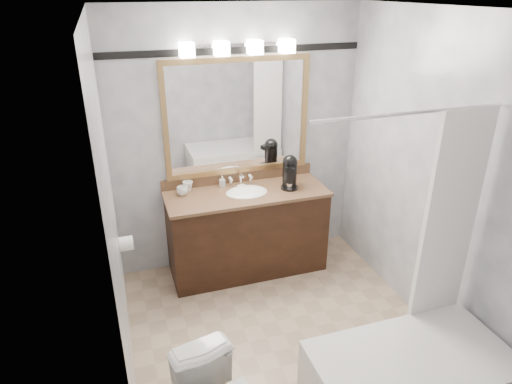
# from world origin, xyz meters

# --- Properties ---
(room) EXTENTS (2.42, 2.62, 2.52)m
(room) POSITION_xyz_m (0.00, 0.00, 1.25)
(room) COLOR tan
(room) RESTS_ON ground
(vanity) EXTENTS (1.53, 0.58, 0.97)m
(vanity) POSITION_xyz_m (0.00, 1.02, 0.44)
(vanity) COLOR black
(vanity) RESTS_ON ground
(mirror) EXTENTS (1.40, 0.04, 1.10)m
(mirror) POSITION_xyz_m (0.00, 1.28, 1.50)
(mirror) COLOR #AD844E
(mirror) RESTS_ON room
(vanity_light_bar) EXTENTS (1.02, 0.14, 0.12)m
(vanity_light_bar) POSITION_xyz_m (0.00, 1.23, 2.13)
(vanity_light_bar) COLOR silver
(vanity_light_bar) RESTS_ON room
(accent_stripe) EXTENTS (2.40, 0.01, 0.06)m
(accent_stripe) POSITION_xyz_m (0.00, 1.29, 2.10)
(accent_stripe) COLOR black
(accent_stripe) RESTS_ON room
(bathtub) EXTENTS (1.30, 0.75, 1.96)m
(bathtub) POSITION_xyz_m (0.55, -0.90, 0.28)
(bathtub) COLOR white
(bathtub) RESTS_ON ground
(tp_roll) EXTENTS (0.11, 0.12, 0.12)m
(tp_roll) POSITION_xyz_m (-1.14, 0.66, 0.70)
(tp_roll) COLOR white
(tp_roll) RESTS_ON room
(coffee_maker) EXTENTS (0.17, 0.20, 0.32)m
(coffee_maker) POSITION_xyz_m (0.43, 1.01, 1.01)
(coffee_maker) COLOR black
(coffee_maker) RESTS_ON vanity
(cup_left) EXTENTS (0.11, 0.11, 0.08)m
(cup_left) POSITION_xyz_m (-0.58, 1.14, 0.89)
(cup_left) COLOR white
(cup_left) RESTS_ON vanity
(cup_right) EXTENTS (0.11, 0.11, 0.09)m
(cup_right) POSITION_xyz_m (-0.52, 1.23, 0.89)
(cup_right) COLOR white
(cup_right) RESTS_ON vanity
(soap_bottle_a) EXTENTS (0.05, 0.05, 0.11)m
(soap_bottle_a) POSITION_xyz_m (-0.19, 1.21, 0.90)
(soap_bottle_a) COLOR white
(soap_bottle_a) RESTS_ON vanity
(soap_bar) EXTENTS (0.08, 0.06, 0.02)m
(soap_bar) POSITION_xyz_m (-0.02, 1.13, 0.86)
(soap_bar) COLOR beige
(soap_bar) RESTS_ON vanity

